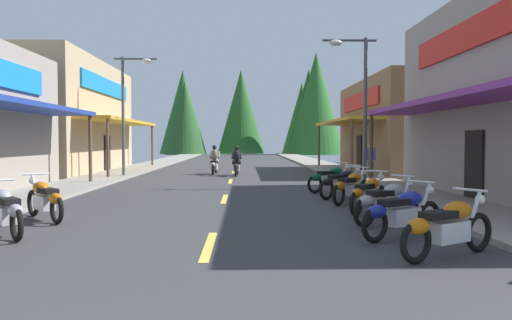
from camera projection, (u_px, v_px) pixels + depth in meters
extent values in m
cube|color=#38383A|center=(233.00, 176.00, 26.43)|extent=(9.73, 80.37, 0.10)
cube|color=gray|center=(117.00, 174.00, 26.28)|extent=(2.47, 80.37, 0.12)
cube|color=gray|center=(347.00, 173.00, 26.58)|extent=(2.47, 80.37, 0.12)
cube|color=#E0C64C|center=(209.00, 246.00, 8.47)|extent=(0.16, 2.40, 0.01)
cube|color=#E0C64C|center=(225.00, 199.00, 15.31)|extent=(0.16, 2.40, 0.01)
cube|color=#E0C64C|center=(230.00, 181.00, 21.98)|extent=(0.16, 2.40, 0.01)
cube|color=#E0C64C|center=(234.00, 172.00, 28.60)|extent=(0.16, 2.40, 0.01)
cube|color=#E0C64C|center=(235.00, 167.00, 33.94)|extent=(0.16, 2.40, 0.01)
cube|color=#E0C64C|center=(237.00, 163.00, 40.74)|extent=(0.16, 2.40, 0.01)
cube|color=#E0C64C|center=(237.00, 160.00, 45.92)|extent=(0.16, 2.40, 0.01)
cube|color=#E0C64C|center=(238.00, 158.00, 51.28)|extent=(0.16, 2.40, 0.01)
cube|color=#E0C64C|center=(239.00, 157.00, 56.38)|extent=(0.16, 2.40, 0.01)
cube|color=navy|center=(8.00, 104.00, 14.79)|extent=(1.80, 11.64, 0.16)
cylinder|color=brown|center=(90.00, 150.00, 20.48)|extent=(0.14, 0.14, 2.82)
cube|color=tan|center=(36.00, 117.00, 28.53)|extent=(8.01, 12.91, 6.28)
cube|color=gold|center=(122.00, 122.00, 28.66)|extent=(1.80, 11.62, 0.16)
cylinder|color=brown|center=(108.00, 149.00, 23.13)|extent=(0.14, 0.14, 2.82)
cylinder|color=brown|center=(152.00, 146.00, 34.34)|extent=(0.14, 0.14, 2.82)
cube|color=#197FCC|center=(107.00, 87.00, 28.56)|extent=(0.10, 9.04, 0.90)
cube|color=black|center=(107.00, 154.00, 28.71)|extent=(0.08, 1.10, 2.10)
cube|color=#8C338C|center=(446.00, 103.00, 14.37)|extent=(1.80, 11.69, 0.16)
cylinder|color=brown|center=(371.00, 150.00, 20.05)|extent=(0.14, 0.14, 2.82)
cube|color=red|center=(476.00, 31.00, 14.31)|extent=(0.10, 9.09, 0.90)
cube|color=black|center=(474.00, 166.00, 14.46)|extent=(0.08, 1.10, 2.10)
cube|color=olive|center=(420.00, 126.00, 28.89)|extent=(6.95, 11.89, 5.26)
cube|color=gold|center=(345.00, 122.00, 28.77)|extent=(1.80, 10.70, 0.16)
cylinder|color=brown|center=(352.00, 149.00, 23.66)|extent=(0.14, 0.14, 2.82)
cylinder|color=brown|center=(319.00, 146.00, 33.96)|extent=(0.14, 0.14, 2.82)
cube|color=red|center=(359.00, 101.00, 28.74)|extent=(0.10, 8.32, 0.90)
cube|color=black|center=(359.00, 154.00, 28.86)|extent=(0.08, 1.10, 2.10)
cylinder|color=#474C51|center=(123.00, 117.00, 24.14)|extent=(0.14, 0.14, 5.86)
cylinder|color=#474C51|center=(136.00, 59.00, 24.04)|extent=(2.06, 0.10, 0.10)
ellipsoid|color=silver|center=(147.00, 61.00, 24.06)|extent=(0.50, 0.30, 0.24)
cylinder|color=#474C51|center=(365.00, 113.00, 19.12)|extent=(0.14, 0.14, 5.73)
cylinder|color=#474C51|center=(349.00, 40.00, 19.00)|extent=(2.06, 0.10, 0.10)
ellipsoid|color=silver|center=(336.00, 43.00, 18.99)|extent=(0.50, 0.30, 0.24)
torus|color=black|center=(478.00, 232.00, 8.03)|extent=(0.60, 0.42, 0.64)
torus|color=black|center=(416.00, 242.00, 7.23)|extent=(0.60, 0.42, 0.64)
cube|color=silver|center=(449.00, 232.00, 7.62)|extent=(0.74, 0.60, 0.32)
ellipsoid|color=#BF660C|center=(457.00, 210.00, 7.72)|extent=(0.64, 0.56, 0.28)
cube|color=black|center=(439.00, 215.00, 7.48)|extent=(0.66, 0.55, 0.12)
ellipsoid|color=#BF660C|center=(418.00, 226.00, 7.24)|extent=(0.50, 0.43, 0.24)
cylinder|color=silver|center=(474.00, 212.00, 7.95)|extent=(0.35, 0.24, 0.71)
cylinder|color=silver|center=(470.00, 190.00, 7.87)|extent=(0.34, 0.54, 0.04)
sphere|color=white|center=(480.00, 199.00, 8.02)|extent=(0.16, 0.16, 0.16)
torus|color=black|center=(429.00, 217.00, 9.58)|extent=(0.59, 0.43, 0.64)
torus|color=black|center=(375.00, 225.00, 8.74)|extent=(0.59, 0.43, 0.64)
cube|color=silver|center=(403.00, 217.00, 9.15)|extent=(0.74, 0.61, 0.32)
ellipsoid|color=navy|center=(410.00, 199.00, 9.25)|extent=(0.64, 0.57, 0.28)
cube|color=black|center=(394.00, 202.00, 9.00)|extent=(0.66, 0.56, 0.12)
ellipsoid|color=navy|center=(377.00, 211.00, 8.76)|extent=(0.50, 0.44, 0.24)
cylinder|color=silver|center=(425.00, 201.00, 9.49)|extent=(0.34, 0.25, 0.71)
cylinder|color=silver|center=(421.00, 182.00, 9.41)|extent=(0.36, 0.53, 0.04)
sphere|color=white|center=(430.00, 190.00, 9.57)|extent=(0.16, 0.16, 0.16)
torus|color=black|center=(409.00, 207.00, 11.15)|extent=(0.58, 0.45, 0.64)
torus|color=black|center=(364.00, 212.00, 10.25)|extent=(0.58, 0.45, 0.64)
cube|color=silver|center=(388.00, 206.00, 10.70)|extent=(0.73, 0.64, 0.32)
ellipsoid|color=#99999E|center=(394.00, 190.00, 10.81)|extent=(0.64, 0.59, 0.28)
cube|color=black|center=(380.00, 193.00, 10.54)|extent=(0.65, 0.58, 0.12)
ellipsoid|color=#99999E|center=(366.00, 201.00, 10.27)|extent=(0.50, 0.45, 0.24)
cylinder|color=silver|center=(406.00, 192.00, 11.06)|extent=(0.34, 0.27, 0.71)
cylinder|color=silver|center=(402.00, 176.00, 10.98)|extent=(0.38, 0.51, 0.04)
sphere|color=white|center=(410.00, 183.00, 11.15)|extent=(0.16, 0.16, 0.16)
torus|color=black|center=(380.00, 197.00, 12.94)|extent=(0.46, 0.57, 0.64)
torus|color=black|center=(356.00, 203.00, 11.72)|extent=(0.46, 0.57, 0.64)
cube|color=silver|center=(369.00, 197.00, 12.33)|extent=(0.64, 0.73, 0.32)
ellipsoid|color=#BF660C|center=(372.00, 184.00, 12.48)|extent=(0.59, 0.64, 0.28)
cube|color=black|center=(365.00, 187.00, 12.11)|extent=(0.58, 0.65, 0.12)
ellipsoid|color=#BF660C|center=(357.00, 193.00, 11.75)|extent=(0.46, 0.50, 0.24)
cylinder|color=silver|center=(379.00, 185.00, 12.82)|extent=(0.27, 0.33, 0.71)
cylinder|color=silver|center=(377.00, 171.00, 12.71)|extent=(0.50, 0.39, 0.04)
sphere|color=white|center=(381.00, 177.00, 12.95)|extent=(0.16, 0.16, 0.16)
torus|color=black|center=(363.00, 190.00, 14.86)|extent=(0.48, 0.56, 0.64)
torus|color=black|center=(339.00, 194.00, 13.67)|extent=(0.48, 0.56, 0.64)
cube|color=silver|center=(351.00, 189.00, 14.26)|extent=(0.66, 0.72, 0.32)
ellipsoid|color=#BF660C|center=(355.00, 178.00, 14.41)|extent=(0.60, 0.64, 0.28)
cube|color=black|center=(347.00, 180.00, 14.05)|extent=(0.60, 0.64, 0.12)
ellipsoid|color=#BF660C|center=(340.00, 186.00, 13.70)|extent=(0.46, 0.49, 0.24)
cylinder|color=silver|center=(361.00, 179.00, 14.74)|extent=(0.28, 0.33, 0.71)
cylinder|color=silver|center=(359.00, 167.00, 14.63)|extent=(0.49, 0.41, 0.04)
sphere|color=white|center=(363.00, 172.00, 14.86)|extent=(0.16, 0.16, 0.16)
torus|color=black|center=(357.00, 187.00, 16.04)|extent=(0.56, 0.48, 0.64)
torus|color=black|center=(327.00, 190.00, 15.06)|extent=(0.56, 0.48, 0.64)
cube|color=silver|center=(342.00, 185.00, 15.55)|extent=(0.72, 0.66, 0.32)
ellipsoid|color=black|center=(347.00, 175.00, 15.67)|extent=(0.64, 0.60, 0.28)
cube|color=black|center=(337.00, 177.00, 15.37)|extent=(0.64, 0.60, 0.12)
ellipsoid|color=black|center=(328.00, 182.00, 15.08)|extent=(0.49, 0.47, 0.24)
cylinder|color=silver|center=(355.00, 177.00, 15.94)|extent=(0.32, 0.28, 0.71)
cylinder|color=silver|center=(353.00, 165.00, 15.85)|extent=(0.41, 0.49, 0.04)
sphere|color=white|center=(358.00, 170.00, 16.04)|extent=(0.16, 0.16, 0.16)
torus|color=black|center=(347.00, 182.00, 17.84)|extent=(0.60, 0.42, 0.64)
torus|color=black|center=(315.00, 184.00, 17.01)|extent=(0.60, 0.42, 0.64)
cube|color=silver|center=(331.00, 181.00, 17.43)|extent=(0.74, 0.61, 0.32)
ellipsoid|color=#0C5933|center=(336.00, 171.00, 17.52)|extent=(0.64, 0.57, 0.28)
cube|color=black|center=(326.00, 173.00, 17.28)|extent=(0.66, 0.56, 0.12)
ellipsoid|color=#0C5933|center=(316.00, 177.00, 17.03)|extent=(0.50, 0.44, 0.24)
cylinder|color=silver|center=(344.00, 173.00, 17.76)|extent=(0.35, 0.25, 0.71)
cylinder|color=silver|center=(342.00, 163.00, 17.68)|extent=(0.35, 0.53, 0.04)
sphere|color=white|center=(348.00, 167.00, 17.84)|extent=(0.16, 0.16, 0.16)
torus|color=black|center=(16.00, 224.00, 8.82)|extent=(0.48, 0.56, 0.64)
cube|color=silver|center=(5.00, 215.00, 9.39)|extent=(0.66, 0.72, 0.32)
ellipsoid|color=#99999E|center=(2.00, 197.00, 9.53)|extent=(0.60, 0.64, 0.28)
cube|color=black|center=(9.00, 201.00, 9.18)|extent=(0.59, 0.64, 0.12)
ellipsoid|color=#99999E|center=(15.00, 211.00, 8.85)|extent=(0.46, 0.49, 0.24)
torus|color=black|center=(33.00, 203.00, 11.79)|extent=(0.49, 0.55, 0.64)
torus|color=black|center=(57.00, 209.00, 10.68)|extent=(0.49, 0.55, 0.64)
cube|color=silver|center=(44.00, 203.00, 11.23)|extent=(0.67, 0.71, 0.32)
ellipsoid|color=#BF660C|center=(41.00, 188.00, 11.37)|extent=(0.61, 0.63, 0.28)
cube|color=black|center=(48.00, 191.00, 11.03)|extent=(0.60, 0.64, 0.12)
ellipsoid|color=#BF660C|center=(56.00, 199.00, 10.71)|extent=(0.47, 0.49, 0.24)
cylinder|color=silver|center=(35.00, 190.00, 11.68)|extent=(0.29, 0.32, 0.71)
cylinder|color=silver|center=(36.00, 174.00, 11.58)|extent=(0.48, 0.42, 0.04)
sphere|color=white|center=(32.00, 181.00, 11.79)|extent=(0.16, 0.16, 0.16)
torus|color=black|center=(237.00, 169.00, 26.30)|extent=(0.13, 0.64, 0.64)
torus|color=black|center=(236.00, 170.00, 24.80)|extent=(0.13, 0.64, 0.64)
cube|color=silver|center=(237.00, 168.00, 25.55)|extent=(0.31, 0.71, 0.32)
ellipsoid|color=black|center=(237.00, 162.00, 25.73)|extent=(0.34, 0.57, 0.28)
cube|color=black|center=(236.00, 163.00, 25.28)|extent=(0.31, 0.61, 0.12)
ellipsoid|color=black|center=(236.00, 166.00, 24.84)|extent=(0.26, 0.45, 0.24)
cylinder|color=silver|center=(237.00, 163.00, 26.16)|extent=(0.08, 0.37, 0.71)
cylinder|color=silver|center=(237.00, 156.00, 26.02)|extent=(0.60, 0.07, 0.04)
sphere|color=white|center=(237.00, 159.00, 26.31)|extent=(0.16, 0.16, 0.16)
ellipsoid|color=black|center=(236.00, 155.00, 25.37)|extent=(0.40, 0.40, 0.64)
sphere|color=black|center=(236.00, 148.00, 25.41)|extent=(0.24, 0.24, 0.24)
cylinder|color=black|center=(234.00, 162.00, 25.56)|extent=(0.16, 0.43, 0.24)
cylinder|color=black|center=(233.00, 155.00, 25.67)|extent=(0.12, 0.51, 0.40)
cylinder|color=black|center=(240.00, 162.00, 25.55)|extent=(0.16, 0.43, 0.24)
cylinder|color=black|center=(241.00, 155.00, 25.67)|extent=(0.12, 0.51, 0.40)
torus|color=black|center=(216.00, 168.00, 27.43)|extent=(0.13, 0.64, 0.64)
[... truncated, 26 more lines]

